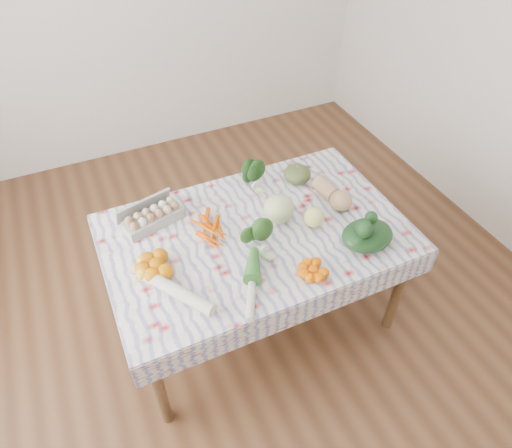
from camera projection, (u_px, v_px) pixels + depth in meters
name	position (u px, v px, depth m)	size (l,w,h in m)	color
ground	(256.00, 313.00, 3.05)	(4.50, 4.50, 0.00)	#52311C
dining_table	(256.00, 242.00, 2.59)	(1.60, 1.00, 0.75)	brown
tablecloth	(256.00, 232.00, 2.53)	(1.66, 1.06, 0.01)	white
egg_carton	(153.00, 218.00, 2.54)	(0.34, 0.14, 0.09)	#A1A19C
carrot_bunch	(208.00, 230.00, 2.51)	(0.23, 0.21, 0.04)	#EC5601
kale_bunch	(253.00, 177.00, 2.78)	(0.15, 0.13, 0.13)	#163710
kabocha_squash	(297.00, 174.00, 2.82)	(0.17, 0.17, 0.11)	#485A2B
cabbage	(279.00, 209.00, 2.54)	(0.17, 0.17, 0.17)	#B9CF8B
butternut_squash	(333.00, 193.00, 2.68)	(0.13, 0.27, 0.13)	tan
orange_cluster	(156.00, 265.00, 2.29)	(0.26, 0.26, 0.09)	orange
broccoli	(258.00, 242.00, 2.39)	(0.15, 0.15, 0.11)	#255019
mandarin_cluster	(313.00, 270.00, 2.29)	(0.19, 0.19, 0.06)	#FF6E00
grapefruit	(314.00, 217.00, 2.53)	(0.11, 0.11, 0.11)	#E7E87A
spinach_bag	(367.00, 235.00, 2.42)	(0.29, 0.23, 0.13)	black
daikon	(176.00, 291.00, 2.19)	(0.07, 0.07, 0.46)	beige
leek	(252.00, 285.00, 2.23)	(0.04, 0.04, 0.41)	beige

